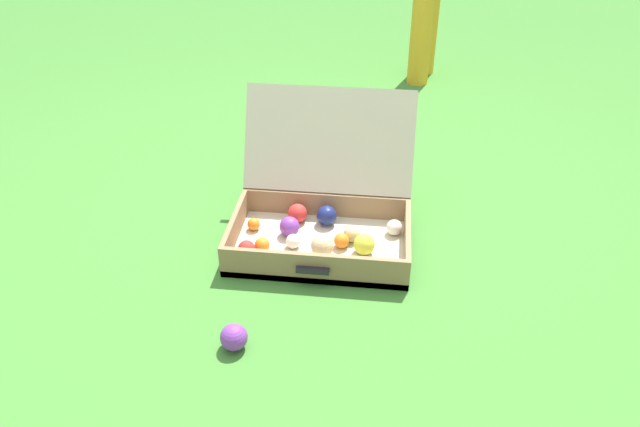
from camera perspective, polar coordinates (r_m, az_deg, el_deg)
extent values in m
plane|color=#3D7A2D|center=(2.26, -1.87, -2.77)|extent=(16.00, 16.00, 0.00)
cube|color=beige|center=(2.22, 0.00, -3.05)|extent=(0.64, 0.39, 0.03)
cube|color=olive|center=(2.25, -7.85, -1.51)|extent=(0.02, 0.39, 0.12)
cube|color=olive|center=(2.19, 8.07, -2.59)|extent=(0.02, 0.39, 0.12)
cube|color=olive|center=(2.05, -0.62, -5.11)|extent=(0.60, 0.02, 0.12)
cube|color=olive|center=(2.35, 0.53, 0.59)|extent=(0.60, 0.02, 0.12)
cube|color=beige|center=(2.32, 0.83, 6.80)|extent=(0.64, 0.20, 0.36)
cube|color=black|center=(2.03, -0.69, -5.31)|extent=(0.11, 0.02, 0.02)
sphere|color=orange|center=(2.17, -5.37, -2.91)|extent=(0.05, 0.05, 0.05)
sphere|color=purple|center=(2.24, -2.85, -1.21)|extent=(0.07, 0.07, 0.07)
sphere|color=red|center=(2.31, -2.10, 0.03)|extent=(0.07, 0.07, 0.07)
sphere|color=white|center=(2.26, 6.89, -1.29)|extent=(0.06, 0.06, 0.06)
sphere|color=#D1B784|center=(2.14, 0.20, -3.03)|extent=(0.08, 0.08, 0.08)
sphere|color=#D1B784|center=(2.22, 2.96, -1.88)|extent=(0.06, 0.06, 0.06)
sphere|color=white|center=(2.18, -2.50, -2.58)|extent=(0.05, 0.05, 0.05)
sphere|color=orange|center=(2.29, -6.16, -0.99)|extent=(0.05, 0.05, 0.05)
sphere|color=navy|center=(2.30, 0.61, -0.19)|extent=(0.08, 0.08, 0.08)
sphere|color=orange|center=(2.18, 2.00, -2.53)|extent=(0.05, 0.05, 0.05)
sphere|color=#CCDB38|center=(2.15, 4.11, -2.87)|extent=(0.07, 0.07, 0.07)
sphere|color=red|center=(2.15, -6.81, -3.27)|extent=(0.06, 0.06, 0.06)
sphere|color=purple|center=(1.85, -7.97, -11.27)|extent=(0.08, 0.08, 0.08)
cylinder|color=gold|center=(3.56, 9.58, 18.37)|extent=(0.12, 0.12, 0.86)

